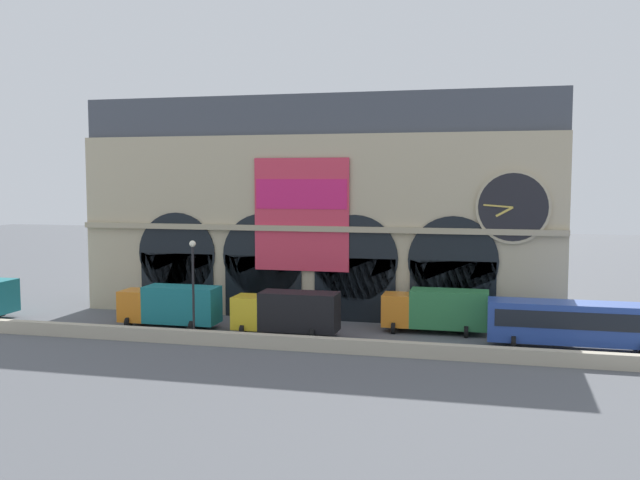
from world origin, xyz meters
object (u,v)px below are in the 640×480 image
box_truck_midwest (171,305)px  box_truck_mideast (437,309)px  street_lamp_quayside (193,277)px  bus_east (575,323)px  box_truck_center (287,312)px

box_truck_midwest → box_truck_mideast: (19.36, 2.86, 0.00)m
box_truck_midwest → street_lamp_quayside: 5.70m
box_truck_mideast → street_lamp_quayside: (-15.91, -6.49, 2.71)m
box_truck_mideast → bus_east: 9.56m
box_truck_midwest → street_lamp_quayside: size_ratio=1.09×
box_truck_midwest → box_truck_center: 9.18m
box_truck_midwest → bus_east: box_truck_midwest is taller
box_truck_midwest → street_lamp_quayside: (3.44, -3.64, 2.71)m
box_truck_midwest → bus_east: size_ratio=0.68×
box_truck_midwest → bus_east: (28.43, -0.17, 0.08)m
box_truck_mideast → street_lamp_quayside: size_ratio=1.09×
box_truck_mideast → bus_east: size_ratio=0.68×
box_truck_midwest → street_lamp_quayside: bearing=-46.6°
box_truck_center → bus_east: (19.26, 0.35, 0.08)m
box_truck_mideast → street_lamp_quayside: 17.40m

